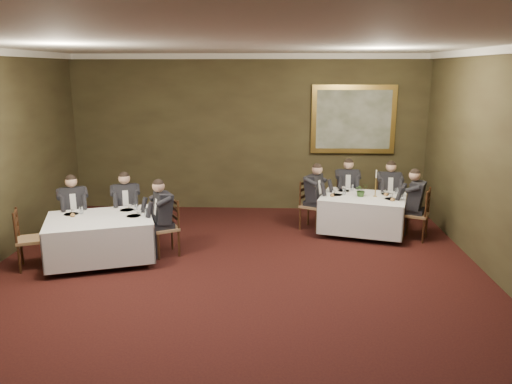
# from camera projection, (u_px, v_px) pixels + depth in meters

# --- Properties ---
(ground) EXTENTS (10.00, 10.00, 0.00)m
(ground) POSITION_uv_depth(u_px,v_px,m) (229.00, 306.00, 6.86)
(ground) COLOR black
(ground) RESTS_ON ground
(ceiling) EXTENTS (8.00, 10.00, 0.10)m
(ceiling) POSITION_uv_depth(u_px,v_px,m) (225.00, 41.00, 6.02)
(ceiling) COLOR silver
(ceiling) RESTS_ON back_wall
(back_wall) EXTENTS (8.00, 0.10, 3.50)m
(back_wall) POSITION_uv_depth(u_px,v_px,m) (248.00, 133.00, 11.29)
(back_wall) COLOR #332B19
(back_wall) RESTS_ON ground
(crown_molding) EXTENTS (8.00, 10.00, 0.12)m
(crown_molding) POSITION_uv_depth(u_px,v_px,m) (225.00, 46.00, 6.04)
(crown_molding) COLOR white
(crown_molding) RESTS_ON back_wall
(table_main) EXTENTS (1.88, 1.62, 0.67)m
(table_main) POSITION_uv_depth(u_px,v_px,m) (363.00, 212.00, 9.77)
(table_main) COLOR black
(table_main) RESTS_ON ground
(table_second) EXTENTS (2.04, 1.79, 0.67)m
(table_second) POSITION_uv_depth(u_px,v_px,m) (100.00, 236.00, 8.36)
(table_second) COLOR black
(table_second) RESTS_ON ground
(chair_main_backleft) EXTENTS (0.46, 0.44, 1.00)m
(chair_main_backleft) POSITION_uv_depth(u_px,v_px,m) (346.00, 207.00, 10.70)
(chair_main_backleft) COLOR olive
(chair_main_backleft) RESTS_ON ground
(diner_main_backleft) EXTENTS (0.44, 0.50, 1.35)m
(diner_main_backleft) POSITION_uv_depth(u_px,v_px,m) (347.00, 197.00, 10.63)
(diner_main_backleft) COLOR black
(diner_main_backleft) RESTS_ON chair_main_backleft
(chair_main_backright) EXTENTS (0.45, 0.43, 1.00)m
(chair_main_backright) POSITION_uv_depth(u_px,v_px,m) (387.00, 211.00, 10.44)
(chair_main_backright) COLOR olive
(chair_main_backright) RESTS_ON ground
(diner_main_backright) EXTENTS (0.43, 0.49, 1.35)m
(diner_main_backright) POSITION_uv_depth(u_px,v_px,m) (388.00, 200.00, 10.37)
(diner_main_backright) COLOR black
(diner_main_backright) RESTS_ON chair_main_backright
(chair_main_endleft) EXTENTS (0.58, 0.59, 1.00)m
(chair_main_endleft) POSITION_uv_depth(u_px,v_px,m) (312.00, 215.00, 10.12)
(chair_main_endleft) COLOR olive
(chair_main_endleft) RESTS_ON ground
(diner_main_endleft) EXTENTS (0.61, 0.58, 1.35)m
(diner_main_endleft) POSITION_uv_depth(u_px,v_px,m) (313.00, 204.00, 10.06)
(diner_main_endleft) COLOR black
(diner_main_endleft) RESTS_ON chair_main_endleft
(chair_main_endright) EXTENTS (0.56, 0.57, 1.00)m
(chair_main_endright) POSITION_uv_depth(u_px,v_px,m) (416.00, 225.00, 9.50)
(chair_main_endright) COLOR olive
(chair_main_endright) RESTS_ON ground
(diner_main_endright) EXTENTS (0.60, 0.56, 1.35)m
(diner_main_endright) POSITION_uv_depth(u_px,v_px,m) (416.00, 213.00, 9.45)
(diner_main_endright) COLOR black
(diner_main_endright) RESTS_ON chair_main_endright
(chair_sec_backleft) EXTENTS (0.58, 0.57, 1.00)m
(chair_sec_backleft) POSITION_uv_depth(u_px,v_px,m) (75.00, 231.00, 9.10)
(chair_sec_backleft) COLOR olive
(chair_sec_backleft) RESTS_ON ground
(diner_sec_backleft) EXTENTS (0.57, 0.61, 1.35)m
(diner_sec_backleft) POSITION_uv_depth(u_px,v_px,m) (74.00, 220.00, 9.04)
(diner_sec_backleft) COLOR black
(diner_sec_backleft) RESTS_ON chair_sec_backleft
(chair_sec_backright) EXTENTS (0.55, 0.53, 1.00)m
(chair_sec_backright) POSITION_uv_depth(u_px,v_px,m) (127.00, 227.00, 9.35)
(chair_sec_backright) COLOR olive
(chair_sec_backright) RESTS_ON ground
(diner_sec_backright) EXTENTS (0.53, 0.58, 1.35)m
(diner_sec_backright) POSITION_uv_depth(u_px,v_px,m) (127.00, 216.00, 9.28)
(diner_sec_backright) COLOR black
(diner_sec_backright) RESTS_ON chair_sec_backright
(chair_sec_endright) EXTENTS (0.58, 0.59, 1.00)m
(chair_sec_endright) POSITION_uv_depth(u_px,v_px,m) (166.00, 239.00, 8.70)
(chair_sec_endright) COLOR olive
(chair_sec_endright) RESTS_ON ground
(diner_sec_endright) EXTENTS (0.61, 0.58, 1.35)m
(diner_sec_endright) POSITION_uv_depth(u_px,v_px,m) (165.00, 227.00, 8.64)
(diner_sec_endright) COLOR black
(diner_sec_endright) RESTS_ON chair_sec_endright
(chair_sec_endleft) EXTENTS (0.55, 0.56, 1.00)m
(chair_sec_endleft) POSITION_uv_depth(u_px,v_px,m) (32.00, 251.00, 8.11)
(chair_sec_endleft) COLOR olive
(chair_sec_endleft) RESTS_ON ground
(centerpiece) EXTENTS (0.30, 0.29, 0.27)m
(centerpiece) POSITION_uv_depth(u_px,v_px,m) (361.00, 189.00, 9.65)
(centerpiece) COLOR #2D5926
(centerpiece) RESTS_ON table_main
(candlestick) EXTENTS (0.08, 0.08, 0.54)m
(candlestick) POSITION_uv_depth(u_px,v_px,m) (376.00, 186.00, 9.63)
(candlestick) COLOR gold
(candlestick) RESTS_ON table_main
(place_setting_table_main) EXTENTS (0.33, 0.31, 0.14)m
(place_setting_table_main) POSITION_uv_depth(u_px,v_px,m) (346.00, 189.00, 10.15)
(place_setting_table_main) COLOR white
(place_setting_table_main) RESTS_ON table_main
(place_setting_table_second) EXTENTS (0.33, 0.31, 0.14)m
(place_setting_table_second) POSITION_uv_depth(u_px,v_px,m) (75.00, 212.00, 8.52)
(place_setting_table_second) COLOR white
(place_setting_table_second) RESTS_ON table_second
(painting) EXTENTS (1.86, 0.09, 1.51)m
(painting) POSITION_uv_depth(u_px,v_px,m) (353.00, 119.00, 11.06)
(painting) COLOR gold
(painting) RESTS_ON back_wall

